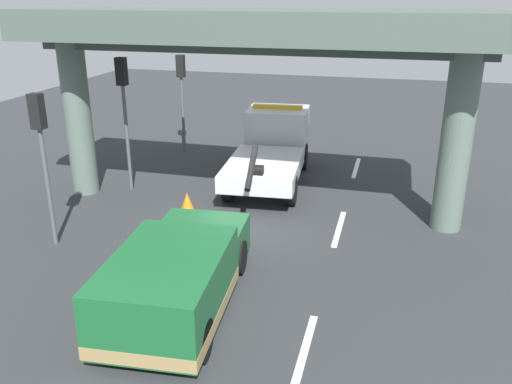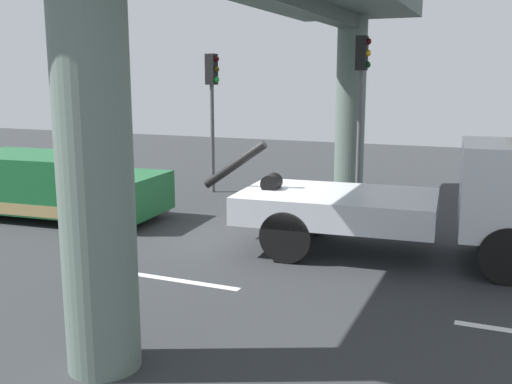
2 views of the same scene
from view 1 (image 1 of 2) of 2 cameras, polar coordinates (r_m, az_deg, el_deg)
The scene contains 11 objects.
ground_plane at distance 16.50m, azimuth -1.35°, elevation -3.00°, with size 60.00×40.00×0.10m, color #2D3033.
lane_stripe_west at distance 10.83m, azimuth 5.10°, elevation -16.73°, with size 2.60×0.16×0.01m, color silver.
lane_stripe_mid at distance 15.98m, azimuth 8.84°, elevation -3.86°, with size 2.60×0.16×0.01m, color silver.
lane_stripe_east at distance 21.58m, azimuth 10.63°, elevation 2.56°, with size 2.60×0.16×0.01m, color silver.
tow_truck_white at distance 19.85m, azimuth 1.73°, elevation 4.94°, with size 7.33×2.84×2.46m.
towed_van_green at distance 11.76m, azimuth -8.44°, elevation -9.07°, with size 5.35×2.57×1.58m.
overpass_structure at distance 16.04m, azimuth -0.60°, elevation 15.65°, with size 3.60×13.91×6.08m.
traffic_light_near at distance 14.92m, azimuth -21.91°, elevation 5.46°, with size 0.39×0.32×4.16m.
traffic_light_far at distance 18.57m, azimuth -13.91°, elevation 9.94°, with size 0.39×0.32×4.55m.
traffic_light_mid at distance 23.07m, azimuth -7.94°, elevation 11.54°, with size 0.39×0.32×4.11m.
traffic_cone_orange at distance 16.70m, azimuth -7.33°, elevation -1.36°, with size 0.63×0.63×0.74m.
Camera 1 is at (-14.52, -4.22, 6.55)m, focal length 37.53 mm.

